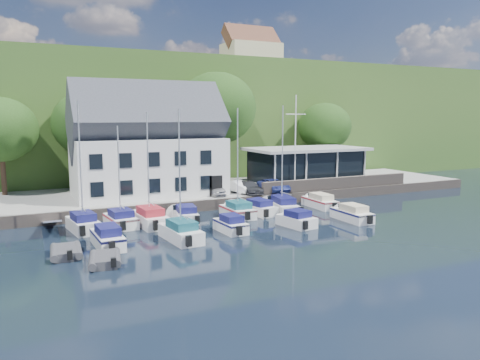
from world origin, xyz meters
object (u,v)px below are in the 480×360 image
(boat_r1_4, at_px, (238,167))
(boat_r2_2, at_px, (231,223))
(car_dgrey, at_px, (249,187))
(boat_r1_1, at_px, (119,172))
(boat_r1_7, at_px, (320,200))
(dinghy_1, at_px, (105,258))
(boat_r1_0, at_px, (81,171))
(boat_r1_3, at_px, (185,213))
(boat_r1_6, at_px, (282,162))
(harbor_building, at_px, (148,150))
(flagpole, at_px, (295,143))
(boat_r2_1, at_px, (180,176))
(boat_r1_2, at_px, (148,167))
(boat_r1_5, at_px, (258,207))
(boat_r2_0, at_px, (107,236))
(club_pavilion, at_px, (306,166))
(car_white, at_px, (238,186))
(boat_r2_4, at_px, (352,212))
(car_silver, at_px, (217,189))
(car_blue, at_px, (274,185))
(boat_r2_3, at_px, (296,218))
(dinghy_0, at_px, (66,250))

(boat_r1_4, xyz_separation_m, boat_r2_2, (-2.67, -4.48, -3.64))
(car_dgrey, bearing_deg, boat_r1_1, -159.68)
(boat_r1_7, relative_size, dinghy_1, 1.91)
(boat_r1_0, height_order, boat_r1_4, boat_r1_0)
(boat_r1_3, xyz_separation_m, boat_r1_4, (4.60, -0.35, 3.63))
(boat_r1_3, bearing_deg, boat_r1_0, -171.41)
(boat_r1_6, bearing_deg, boat_r1_3, -172.42)
(harbor_building, xyz_separation_m, dinghy_1, (-7.13, -17.50, -4.98))
(flagpole, distance_m, boat_r2_1, 19.13)
(boat_r1_7, relative_size, boat_r2_2, 1.31)
(boat_r1_2, height_order, boat_r2_1, boat_r1_2)
(boat_r1_5, distance_m, boat_r2_0, 14.76)
(club_pavilion, relative_size, boat_r1_0, 1.43)
(boat_r1_1, relative_size, boat_r1_5, 1.59)
(club_pavilion, xyz_separation_m, boat_r1_4, (-12.63, -8.73, 1.27))
(car_white, relative_size, boat_r2_1, 0.41)
(harbor_building, relative_size, flagpole, 1.47)
(boat_r1_6, bearing_deg, boat_r2_4, -48.24)
(boat_r1_6, height_order, boat_r1_7, boat_r1_6)
(boat_r1_2, distance_m, dinghy_1, 10.69)
(boat_r1_7, xyz_separation_m, boat_r2_1, (-15.71, -5.77, 3.89))
(car_silver, bearing_deg, car_blue, 5.69)
(car_blue, xyz_separation_m, boat_r2_3, (-3.80, -10.37, -0.99))
(car_dgrey, distance_m, boat_r2_1, 15.36)
(car_silver, distance_m, boat_r2_4, 13.53)
(boat_r1_0, bearing_deg, boat_r2_2, -34.12)
(boat_r1_0, height_order, boat_r1_3, boat_r1_0)
(flagpole, xyz_separation_m, boat_r2_1, (-15.89, -10.57, -1.31))
(car_blue, xyz_separation_m, boat_r1_6, (-2.07, -5.12, 2.87))
(boat_r1_3, bearing_deg, boat_r1_6, 7.94)
(car_dgrey, distance_m, boat_r1_2, 13.01)
(boat_r1_3, bearing_deg, boat_r2_3, -27.38)
(boat_r1_0, relative_size, boat_r1_7, 1.54)
(club_pavilion, xyz_separation_m, dinghy_1, (-25.13, -17.00, -2.68))
(club_pavilion, distance_m, boat_r1_7, 9.25)
(boat_r2_3, relative_size, dinghy_0, 1.42)
(boat_r1_1, relative_size, boat_r2_2, 1.90)
(flagpole, relative_size, boat_r1_0, 1.06)
(harbor_building, bearing_deg, boat_r2_3, -60.41)
(boat_r1_4, relative_size, dinghy_0, 2.70)
(boat_r2_4, xyz_separation_m, dinghy_0, (-22.46, -0.44, -0.33))
(boat_r1_2, distance_m, boat_r1_4, 7.66)
(harbor_building, relative_size, boat_r2_3, 3.16)
(car_dgrey, relative_size, boat_r2_1, 0.46)
(boat_r1_7, bearing_deg, boat_r2_4, -97.25)
(boat_r1_1, relative_size, dinghy_0, 2.73)
(flagpole, height_order, boat_r1_7, flagpole)
(flagpole, relative_size, boat_r2_2, 2.13)
(boat_r1_3, xyz_separation_m, dinghy_1, (-7.89, -8.62, -0.32))
(car_dgrey, distance_m, car_blue, 2.75)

